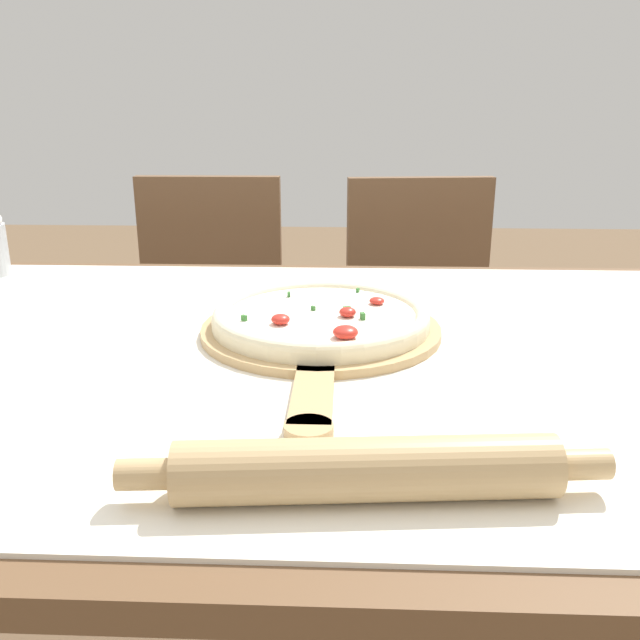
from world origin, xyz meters
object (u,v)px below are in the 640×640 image
(pizza, at_px, (321,317))
(chair_left, at_px, (208,322))
(chair_right, at_px, (422,325))
(pizza_peel, at_px, (320,334))
(rolling_pin, at_px, (366,469))

(pizza, xyz_separation_m, chair_left, (-0.33, 0.79, -0.27))
(pizza, height_order, chair_right, chair_right)
(pizza_peel, bearing_deg, chair_left, 112.29)
(rolling_pin, bearing_deg, pizza_peel, 97.80)
(pizza_peel, distance_m, chair_right, 0.88)
(pizza_peel, bearing_deg, rolling_pin, -82.20)
(chair_left, bearing_deg, rolling_pin, -73.12)
(pizza_peel, height_order, chair_right, chair_right)
(pizza_peel, relative_size, rolling_pin, 1.22)
(pizza_peel, bearing_deg, chair_right, 73.77)
(pizza, relative_size, chair_right, 0.35)
(chair_left, xyz_separation_m, chair_right, (0.56, -0.00, 0.00))
(pizza, xyz_separation_m, rolling_pin, (0.05, -0.41, 0.00))
(rolling_pin, relative_size, chair_right, 0.46)
(pizza_peel, distance_m, chair_left, 0.91)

